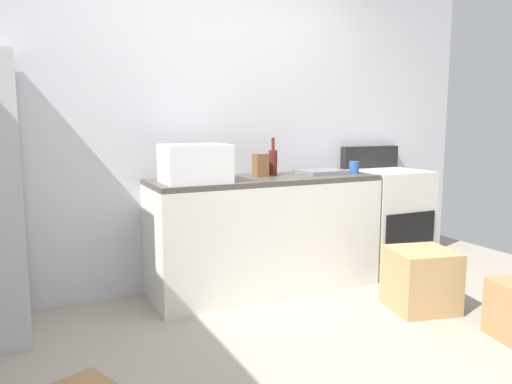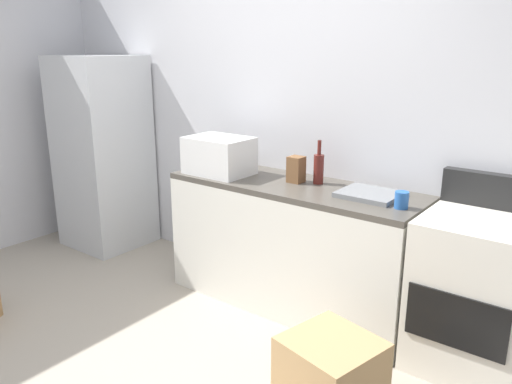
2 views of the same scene
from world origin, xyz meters
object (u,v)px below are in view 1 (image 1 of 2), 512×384
at_px(stove_oven, 386,218).
at_px(knife_block, 261,165).
at_px(wine_bottle, 273,161).
at_px(coffee_mug, 354,167).
at_px(cardboard_box_small, 421,280).
at_px(microwave, 195,163).

relative_size(stove_oven, knife_block, 6.11).
xyz_separation_m(wine_bottle, coffee_mug, (0.66, -0.19, -0.06)).
distance_m(stove_oven, wine_bottle, 1.22).
xyz_separation_m(stove_oven, cardboard_box_small, (-0.41, -0.88, -0.25)).
height_order(microwave, wine_bottle, wine_bottle).
xyz_separation_m(knife_block, cardboard_box_small, (0.82, -0.92, -0.77)).
distance_m(microwave, cardboard_box_small, 1.80).
bearing_deg(cardboard_box_small, knife_block, 131.77).
height_order(stove_oven, knife_block, stove_oven).
bearing_deg(microwave, wine_bottle, 15.16).
distance_m(microwave, knife_block, 0.60).
relative_size(coffee_mug, cardboard_box_small, 0.23).
height_order(wine_bottle, knife_block, wine_bottle).
height_order(stove_oven, cardboard_box_small, stove_oven).
xyz_separation_m(stove_oven, coffee_mug, (-0.43, -0.08, 0.48)).
distance_m(microwave, wine_bottle, 0.75).
bearing_deg(cardboard_box_small, wine_bottle, 124.70).
distance_m(stove_oven, knife_block, 1.34).
height_order(wine_bottle, cardboard_box_small, wine_bottle).
xyz_separation_m(microwave, wine_bottle, (0.72, 0.20, -0.03)).
bearing_deg(knife_block, coffee_mug, -8.79).
relative_size(stove_oven, cardboard_box_small, 2.54).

